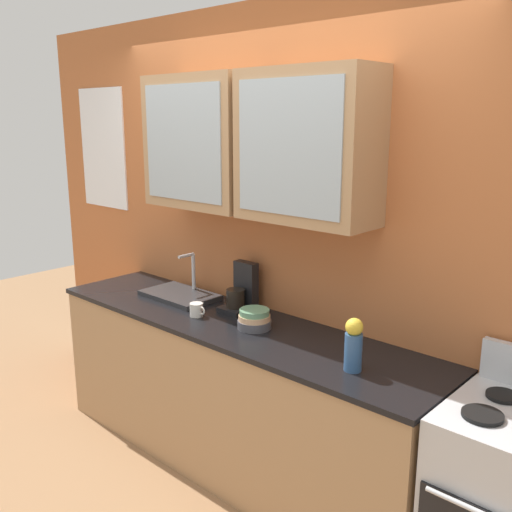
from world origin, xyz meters
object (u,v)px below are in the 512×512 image
sink_faucet (180,294)px  bowl_stack (254,319)px  coffee_maker (241,293)px  cup_near_sink (197,310)px  vase (354,344)px

sink_faucet → bowl_stack: 0.73m
bowl_stack → coffee_maker: size_ratio=0.64×
sink_faucet → cup_near_sink: bearing=-25.9°
cup_near_sink → sink_faucet: bearing=154.1°
coffee_maker → cup_near_sink: bearing=-114.2°
sink_faucet → vase: sink_faucet is taller
bowl_stack → vase: vase is taller
bowl_stack → sink_faucet: bearing=173.4°
coffee_maker → bowl_stack: bearing=-33.1°
vase → coffee_maker: coffee_maker is taller
sink_faucet → coffee_maker: size_ratio=1.69×
vase → cup_near_sink: size_ratio=2.28×
vase → coffee_maker: bearing=164.5°
vase → coffee_maker: 1.00m
sink_faucet → vase: bearing=-7.2°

